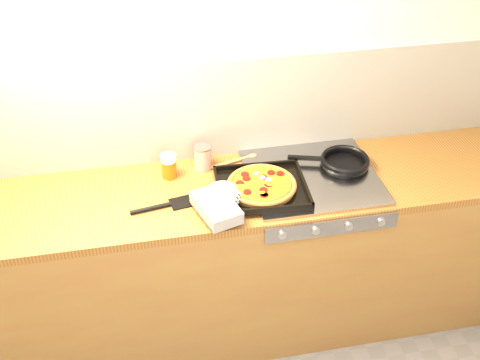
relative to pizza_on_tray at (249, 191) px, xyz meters
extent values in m
plane|color=#BAB09D|center=(-0.12, 0.40, 0.31)|extent=(3.20, 0.00, 3.20)
cube|color=white|center=(-0.12, 0.39, 0.21)|extent=(3.20, 0.02, 0.50)
cube|color=brown|center=(-0.12, 0.10, -0.51)|extent=(3.20, 0.60, 0.86)
cube|color=brown|center=(-0.12, 0.10, -0.06)|extent=(3.20, 0.60, 0.04)
cube|color=#95959A|center=(0.33, -0.20, -0.09)|extent=(0.60, 0.03, 0.08)
cylinder|color=#A5A5AA|center=(0.10, -0.22, -0.09)|extent=(0.04, 0.02, 0.04)
cylinder|color=#A5A5AA|center=(0.25, -0.22, -0.09)|extent=(0.04, 0.02, 0.04)
cylinder|color=#A5A5AA|center=(0.40, -0.22, -0.09)|extent=(0.04, 0.02, 0.04)
cylinder|color=#A5A5AA|center=(0.55, -0.22, -0.09)|extent=(0.04, 0.02, 0.04)
cube|color=#95959A|center=(0.33, 0.10, -0.04)|extent=(0.60, 0.56, 0.02)
cube|color=black|center=(0.06, 0.03, -0.02)|extent=(0.42, 0.37, 0.01)
cube|color=black|center=(0.07, 0.20, -0.01)|extent=(0.40, 0.03, 0.02)
cube|color=black|center=(0.06, -0.14, -0.01)|extent=(0.40, 0.03, 0.02)
cube|color=black|center=(0.26, 0.02, -0.01)|extent=(0.03, 0.35, 0.02)
cube|color=black|center=(-0.13, 0.04, -0.01)|extent=(0.03, 0.35, 0.02)
cylinder|color=#A4612F|center=(0.06, 0.03, -0.01)|extent=(0.32, 0.32, 0.02)
torus|color=#A4612F|center=(0.06, 0.03, 0.00)|extent=(0.33, 0.33, 0.02)
cylinder|color=orange|center=(0.06, 0.03, 0.01)|extent=(0.28, 0.28, 0.01)
cylinder|color=maroon|center=(0.09, 0.01, 0.01)|extent=(0.04, 0.04, 0.01)
cylinder|color=maroon|center=(0.00, 0.11, 0.01)|extent=(0.04, 0.04, 0.01)
cylinder|color=maroon|center=(0.05, -0.06, 0.01)|extent=(0.04, 0.04, 0.01)
cylinder|color=maroon|center=(-0.03, 0.05, 0.01)|extent=(0.04, 0.04, 0.01)
cylinder|color=maroon|center=(0.13, 0.10, 0.01)|extent=(0.04, 0.04, 0.01)
cylinder|color=maroon|center=(0.08, 0.07, 0.01)|extent=(0.04, 0.04, 0.01)
cylinder|color=maroon|center=(-0.01, -0.03, 0.01)|extent=(0.04, 0.04, 0.01)
cylinder|color=maroon|center=(0.17, 0.08, 0.01)|extent=(0.04, 0.04, 0.01)
cylinder|color=maroon|center=(0.06, -0.06, 0.01)|extent=(0.04, 0.04, 0.01)
cylinder|color=maroon|center=(0.06, -0.02, 0.01)|extent=(0.04, 0.04, 0.01)
cylinder|color=maroon|center=(0.00, 0.08, 0.01)|extent=(0.04, 0.04, 0.01)
ellipsoid|color=orange|center=(-0.01, 0.02, 0.01)|extent=(0.03, 0.02, 0.01)
ellipsoid|color=orange|center=(-0.04, 0.03, 0.01)|extent=(0.03, 0.02, 0.01)
ellipsoid|color=orange|center=(0.06, 0.08, 0.01)|extent=(0.03, 0.02, 0.01)
ellipsoid|color=orange|center=(0.06, 0.12, 0.01)|extent=(0.03, 0.02, 0.01)
ellipsoid|color=orange|center=(0.05, -0.04, 0.01)|extent=(0.03, 0.02, 0.01)
ellipsoid|color=orange|center=(0.10, 0.01, 0.01)|extent=(0.03, 0.02, 0.01)
ellipsoid|color=orange|center=(0.09, 0.03, 0.01)|extent=(0.03, 0.02, 0.01)
ellipsoid|color=orange|center=(-0.01, 0.01, 0.01)|extent=(0.03, 0.02, 0.01)
ellipsoid|color=orange|center=(0.07, 0.10, 0.01)|extent=(0.03, 0.02, 0.01)
ellipsoid|color=silver|center=(0.06, 0.11, 0.01)|extent=(0.03, 0.03, 0.01)
ellipsoid|color=silver|center=(0.08, 0.07, 0.01)|extent=(0.03, 0.03, 0.01)
ellipsoid|color=silver|center=(0.10, 0.05, 0.01)|extent=(0.03, 0.03, 0.01)
cube|color=black|center=(-0.16, -0.10, 0.01)|extent=(0.21, 0.27, 0.06)
ellipsoid|color=black|center=(-0.12, 0.00, 0.01)|extent=(0.15, 0.15, 0.06)
cylinder|color=black|center=(-0.09, -0.08, 0.01)|extent=(0.09, 0.11, 0.05)
cylinder|color=black|center=(0.50, 0.15, -0.02)|extent=(0.27, 0.27, 0.01)
torus|color=black|center=(0.50, 0.15, 0.00)|extent=(0.29, 0.29, 0.02)
cube|color=black|center=(0.32, 0.20, 0.00)|extent=(0.17, 0.07, 0.02)
cylinder|color=#9D120C|center=(-0.17, 0.28, 0.02)|extent=(0.09, 0.09, 0.11)
cylinder|color=#B2B2B7|center=(-0.17, 0.28, 0.07)|extent=(0.09, 0.09, 0.01)
cylinder|color=#B2B2B7|center=(-0.17, 0.28, -0.04)|extent=(0.09, 0.09, 0.01)
cylinder|color=#E4510D|center=(-0.33, 0.24, 0.00)|extent=(0.09, 0.09, 0.09)
cylinder|color=silver|center=(-0.33, 0.24, 0.06)|extent=(0.09, 0.09, 0.03)
cylinder|color=olive|center=(-0.05, 0.28, -0.03)|extent=(0.25, 0.09, 0.02)
ellipsoid|color=olive|center=(0.08, 0.32, -0.03)|extent=(0.06, 0.05, 0.02)
cube|color=black|center=(-0.30, 0.02, -0.04)|extent=(0.11, 0.10, 0.01)
cylinder|color=black|center=(-0.44, 0.00, -0.03)|extent=(0.18, 0.05, 0.02)
camera|label=1|loc=(-0.46, -2.10, 1.59)|focal=45.00mm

